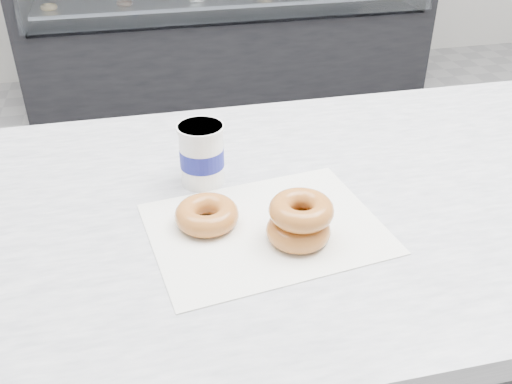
# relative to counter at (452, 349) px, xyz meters

# --- Properties ---
(ground) EXTENTS (5.00, 5.00, 0.00)m
(ground) POSITION_rel_counter_xyz_m (0.00, 0.60, -0.45)
(ground) COLOR #959598
(ground) RESTS_ON ground
(counter) EXTENTS (3.06, 0.76, 0.90)m
(counter) POSITION_rel_counter_xyz_m (0.00, 0.00, 0.00)
(counter) COLOR #333335
(counter) RESTS_ON ground
(display_case) EXTENTS (2.40, 0.74, 1.25)m
(display_case) POSITION_rel_counter_xyz_m (0.00, 2.72, 0.04)
(display_case) COLOR black
(display_case) RESTS_ON ground
(wax_paper) EXTENTS (0.37, 0.30, 0.00)m
(wax_paper) POSITION_rel_counter_xyz_m (-0.44, -0.07, 0.45)
(wax_paper) COLOR white
(wax_paper) RESTS_ON counter
(donut_single) EXTENTS (0.12, 0.12, 0.03)m
(donut_single) POSITION_rel_counter_xyz_m (-0.53, -0.04, 0.47)
(donut_single) COLOR #B97A33
(donut_single) RESTS_ON wax_paper
(donut_stack) EXTENTS (0.10, 0.10, 0.07)m
(donut_stack) POSITION_rel_counter_xyz_m (-0.40, -0.11, 0.48)
(donut_stack) COLOR #B97A33
(donut_stack) RESTS_ON wax_paper
(coffee_cup) EXTENTS (0.09, 0.09, 0.11)m
(coffee_cup) POSITION_rel_counter_xyz_m (-0.51, 0.08, 0.50)
(coffee_cup) COLOR white
(coffee_cup) RESTS_ON counter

